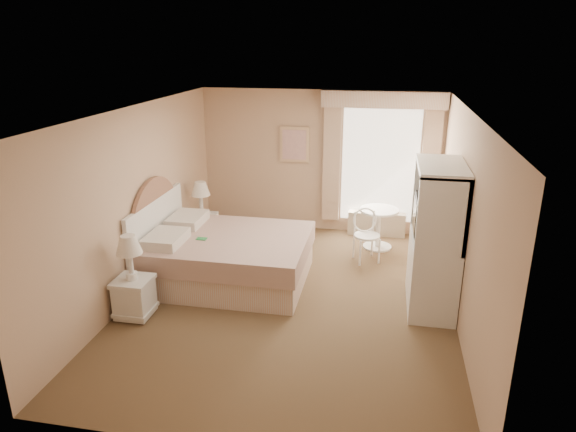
% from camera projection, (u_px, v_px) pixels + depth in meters
% --- Properties ---
extents(room, '(4.21, 5.51, 2.51)m').
position_uv_depth(room, '(292.00, 210.00, 6.49)').
color(room, brown).
rests_on(room, ground).
extents(window, '(2.05, 0.22, 2.51)m').
position_uv_depth(window, '(380.00, 161.00, 8.74)').
color(window, white).
rests_on(window, room).
extents(framed_art, '(0.52, 0.04, 0.62)m').
position_uv_depth(framed_art, '(294.00, 145.00, 8.99)').
color(framed_art, '#D8B085').
rests_on(framed_art, room).
extents(bed, '(2.27, 1.79, 1.58)m').
position_uv_depth(bed, '(220.00, 255.00, 7.33)').
color(bed, tan).
rests_on(bed, room).
extents(nightstand_near, '(0.44, 0.44, 1.07)m').
position_uv_depth(nightstand_near, '(133.00, 287.00, 6.34)').
color(nightstand_near, white).
rests_on(nightstand_near, room).
extents(nightstand_far, '(0.44, 0.44, 1.06)m').
position_uv_depth(nightstand_far, '(202.00, 221.00, 8.65)').
color(nightstand_far, white).
rests_on(nightstand_far, room).
extents(round_table, '(0.64, 0.64, 0.67)m').
position_uv_depth(round_table, '(379.00, 222.00, 8.45)').
color(round_table, white).
rests_on(round_table, room).
extents(cafe_chair, '(0.52, 0.52, 0.83)m').
position_uv_depth(cafe_chair, '(366.00, 231.00, 7.98)').
color(cafe_chair, white).
rests_on(cafe_chair, room).
extents(armoire, '(0.57, 1.14, 1.89)m').
position_uv_depth(armoire, '(435.00, 250.00, 6.48)').
color(armoire, white).
rests_on(armoire, room).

